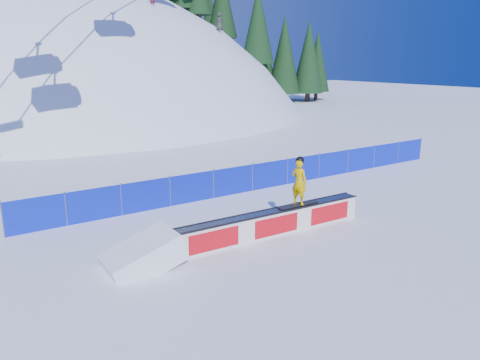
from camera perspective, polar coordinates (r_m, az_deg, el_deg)
ground at (r=18.19m, az=12.41°, el=-4.02°), size 160.00×160.00×0.00m
snow_hill at (r=60.09m, az=-19.36°, el=-9.49°), size 64.00×64.00×64.00m
treeline at (r=64.53m, az=1.68°, el=17.42°), size 26.28×12.98×18.90m
safety_fence at (r=21.22m, az=3.72°, el=0.67°), size 22.05×0.05×1.30m
rail_box at (r=15.56m, az=3.97°, el=-5.26°), size 7.23×0.68×0.87m
snow_ramp at (r=13.70m, az=-11.66°, el=-10.33°), size 2.26×1.45×1.39m
snowboarder at (r=15.83m, az=7.22°, el=-0.18°), size 1.62×0.65×1.69m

